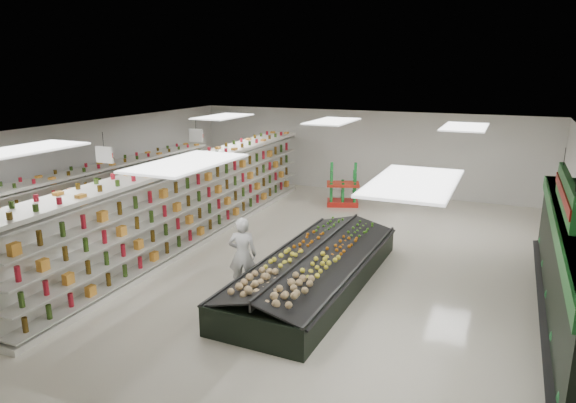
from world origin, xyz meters
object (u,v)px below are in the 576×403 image
at_px(gondola_left, 89,205).
at_px(soda_endcap, 343,186).
at_px(produce_island, 315,268).
at_px(gondola_center, 196,202).
at_px(shopper_background, 251,180).
at_px(shopper_main, 243,255).

bearing_deg(gondola_left, soda_endcap, 47.27).
distance_m(gondola_left, produce_island, 7.49).
xyz_separation_m(gondola_center, soda_endcap, (2.76, 5.20, -0.36)).
relative_size(produce_island, soda_endcap, 4.19).
xyz_separation_m(gondola_left, shopper_background, (2.75, 5.04, -0.03)).
bearing_deg(soda_endcap, gondola_center, -118.00).
distance_m(gondola_center, soda_endcap, 5.89).
distance_m(soda_endcap, shopper_background, 3.30).
bearing_deg(shopper_main, produce_island, -166.80).
xyz_separation_m(shopper_main, shopper_background, (-3.32, 6.77, 0.03)).
bearing_deg(soda_endcap, gondola_left, -133.53).
distance_m(gondola_left, soda_endcap, 8.50).
relative_size(gondola_center, shopper_background, 7.69).
height_order(soda_endcap, shopper_background, shopper_background).
xyz_separation_m(gondola_left, soda_endcap, (5.85, 6.16, -0.19)).
height_order(gondola_center, shopper_background, gondola_center).
bearing_deg(shopper_background, gondola_left, 171.18).
bearing_deg(shopper_background, produce_island, -121.61).
bearing_deg(gondola_left, shopper_main, -15.12).
xyz_separation_m(gondola_left, produce_island, (7.43, -0.82, -0.49)).
xyz_separation_m(gondola_center, shopper_background, (-0.34, 4.07, -0.19)).
distance_m(gondola_left, shopper_main, 6.32).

